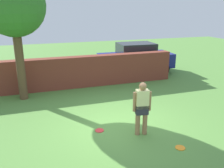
# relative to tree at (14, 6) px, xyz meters

# --- Properties ---
(ground_plane) EXTENTS (40.00, 40.00, 0.00)m
(ground_plane) POSITION_rel_tree_xyz_m (2.87, -3.55, -3.67)
(ground_plane) COLOR #568C3D
(brick_wall) EXTENTS (11.69, 0.50, 1.46)m
(brick_wall) POSITION_rel_tree_xyz_m (1.37, 0.85, -2.94)
(brick_wall) COLOR brown
(brick_wall) RESTS_ON ground
(tree) EXTENTS (2.39, 2.39, 4.92)m
(tree) POSITION_rel_tree_xyz_m (0.00, 0.00, 0.00)
(tree) COLOR brown
(tree) RESTS_ON ground
(person) EXTENTS (0.53, 0.28, 1.62)m
(person) POSITION_rel_tree_xyz_m (3.34, -4.27, -2.77)
(person) COLOR #9E704C
(person) RESTS_ON ground
(car) EXTENTS (4.26, 2.04, 1.72)m
(car) POSITION_rel_tree_xyz_m (6.13, 2.41, -2.81)
(car) COLOR navy
(car) RESTS_ON ground
(frisbee_red) EXTENTS (0.27, 0.27, 0.02)m
(frisbee_red) POSITION_rel_tree_xyz_m (2.22, -3.68, -3.66)
(frisbee_red) COLOR red
(frisbee_red) RESTS_ON ground
(frisbee_orange) EXTENTS (0.27, 0.27, 0.02)m
(frisbee_orange) POSITION_rel_tree_xyz_m (4.02, -5.31, -3.66)
(frisbee_orange) COLOR orange
(frisbee_orange) RESTS_ON ground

